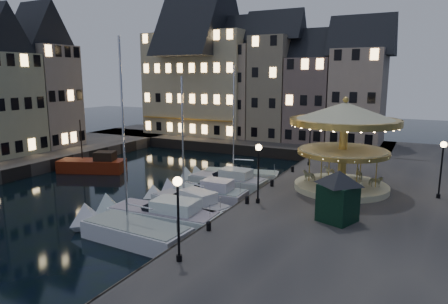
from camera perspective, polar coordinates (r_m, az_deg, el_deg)
The scene contains 31 objects.
ground at distance 31.13m, azimuth -8.41°, elevation -8.12°, with size 160.00×160.00×0.00m, color black.
quay_east at distance 31.54m, azimuth 19.98°, elevation -7.18°, with size 16.00×56.00×1.30m, color #474442.
quay_north at distance 58.48m, azimuth 0.99°, elevation 1.57°, with size 44.00×12.00×1.30m, color #474442.
quaywall_e at distance 33.31m, azimuth 6.16°, elevation -5.62°, with size 0.15×44.00×1.30m, color #47423A.
quaywall_n at distance 52.30m, azimuth 0.09°, elevation 0.47°, with size 48.00×0.15×1.30m, color #47423A.
quaywall_w at distance 44.70m, azimuth -26.12°, elevation -2.43°, with size 0.15×44.00×1.30m, color #47423A.
streetlamp_a at distance 18.95m, azimuth -6.58°, elevation -7.79°, with size 0.44×0.44×4.17m.
streetlamp_b at distance 27.53m, azimuth 4.94°, elevation -1.86°, with size 0.44×0.44×4.17m.
streetlamp_c at distance 40.17m, azimuth 12.18°, elevation 1.95°, with size 0.44×0.44×4.17m.
streetlamp_d at distance 32.53m, azimuth 28.69°, elevation -1.20°, with size 0.44×0.44×4.17m.
bollard_a at distance 23.27m, azimuth -2.20°, elevation -10.45°, with size 0.30×0.30×0.57m.
bollard_b at distance 27.93m, azimuth 3.32°, elevation -6.78°, with size 0.30×0.30×0.57m.
bollard_c at distance 32.40m, azimuth 6.87°, elevation -4.36°, with size 0.30×0.30×0.57m.
bollard_d at distance 37.47m, azimuth 9.77°, elevation -2.36°, with size 0.30×0.30×0.57m.
townhouse_na at distance 65.27m, azimuth -7.43°, elevation 8.74°, with size 5.50×8.00×12.80m.
townhouse_nb at distance 62.35m, azimuth -3.24°, elevation 9.18°, with size 6.16×8.00×13.80m.
townhouse_nc at distance 59.54m, azimuth 1.87°, elevation 9.60°, with size 6.82×8.00×14.80m.
townhouse_nd at distance 57.33m, azimuth 7.16°, elevation 9.97°, with size 5.50×8.00×15.80m.
townhouse_ne at distance 55.77m, azimuth 12.46°, elevation 8.24°, with size 6.16×8.00×12.80m.
townhouse_nf at distance 54.55m, azimuth 18.70°, elevation 8.40°, with size 6.82×8.00×13.80m.
townhouse_wc at distance 55.53m, azimuth -24.46°, elevation 8.25°, with size 8.80×5.50×14.20m.
hotel_corner at distance 62.30m, azimuth -3.22°, elevation 10.56°, with size 17.60×9.00×16.80m.
motorboat_a at distance 25.94m, azimuth -13.37°, elevation -10.98°, with size 8.00×3.03×13.35m.
motorboat_b at distance 27.94m, azimuth -9.28°, elevation -8.98°, with size 8.83×2.98×2.15m.
motorboat_c at distance 29.94m, azimuth -5.40°, elevation -7.46°, with size 7.87×4.00×10.49m.
motorboat_d at distance 32.46m, azimuth -2.74°, elevation -6.03°, with size 7.02×2.42×2.15m.
motorboat_e at distance 36.15m, azimuth -0.07°, elevation -4.25°, with size 8.03×2.50×2.15m.
motorboat_f at distance 38.28m, azimuth 1.53°, elevation -3.58°, with size 8.20×3.81×10.87m.
red_fishing_boat at distance 44.56m, azimuth -18.16°, elevation -1.85°, with size 7.26×4.74×5.76m.
carousel at distance 31.74m, azimuth 16.81°, elevation 3.13°, with size 8.24×8.24×7.21m.
ticket_kiosk at distance 25.11m, azimuth 16.05°, elevation -4.85°, with size 3.07×3.07×3.60m.
Camera 1 is at (17.18, -23.94, 10.04)m, focal length 32.00 mm.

